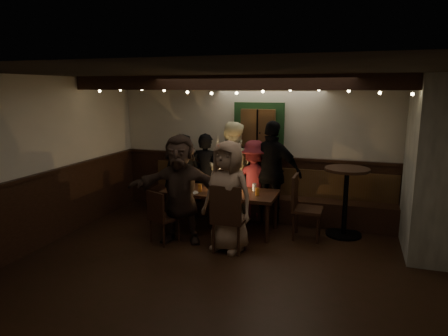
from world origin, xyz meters
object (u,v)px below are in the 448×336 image
(chair_end, at_px, (301,203))
(person_d, at_px, (254,181))
(dining_table, at_px, (220,194))
(chair_near_left, at_px, (160,214))
(person_g, at_px, (228,196))
(person_b, at_px, (206,175))
(person_f, at_px, (180,189))
(person_e, at_px, (272,173))
(high_top, at_px, (346,193))
(person_c, at_px, (231,171))
(chair_near_right, at_px, (228,215))
(person_a, at_px, (183,175))

(chair_end, distance_m, person_d, 1.15)
(dining_table, bearing_deg, chair_near_left, -127.26)
(person_d, relative_size, person_g, 0.89)
(person_b, height_order, person_f, person_f)
(chair_near_left, relative_size, person_e, 0.46)
(person_d, bearing_deg, high_top, 156.60)
(chair_near_left, relative_size, person_c, 0.47)
(chair_near_right, height_order, person_b, person_b)
(high_top, height_order, person_c, person_c)
(dining_table, xyz_separation_m, chair_end, (1.37, 0.07, -0.05))
(dining_table, relative_size, high_top, 1.69)
(chair_near_left, xyz_separation_m, high_top, (2.72, 1.29, 0.24))
(person_b, bearing_deg, person_c, -179.95)
(person_d, height_order, person_e, person_e)
(chair_near_right, height_order, person_g, person_g)
(person_d, bearing_deg, person_a, -9.82)
(person_e, distance_m, person_f, 1.80)
(chair_near_left, bearing_deg, person_a, 100.88)
(chair_near_left, bearing_deg, person_b, 84.29)
(dining_table, distance_m, person_b, 0.87)
(chair_near_left, distance_m, person_g, 1.13)
(chair_near_left, bearing_deg, person_g, 5.71)
(chair_end, relative_size, high_top, 0.91)
(chair_near_left, distance_m, chair_near_right, 1.11)
(person_d, bearing_deg, dining_table, 46.28)
(chair_near_left, bearing_deg, person_d, 55.38)
(dining_table, distance_m, person_e, 1.05)
(chair_near_right, distance_m, person_g, 0.27)
(chair_near_right, height_order, person_a, person_a)
(chair_near_right, relative_size, person_b, 0.66)
(person_c, xyz_separation_m, person_g, (0.40, -1.46, -0.07))
(chair_near_left, height_order, high_top, high_top)
(high_top, distance_m, person_e, 1.32)
(dining_table, height_order, person_a, person_a)
(dining_table, xyz_separation_m, high_top, (2.04, 0.39, 0.09))
(chair_near_right, bearing_deg, person_b, 121.09)
(chair_end, xyz_separation_m, person_e, (-0.61, 0.59, 0.34))
(person_f, bearing_deg, person_c, 63.73)
(dining_table, height_order, high_top, high_top)
(person_a, bearing_deg, person_c, 169.60)
(chair_near_right, bearing_deg, person_d, 90.12)
(person_d, distance_m, person_e, 0.39)
(chair_near_left, height_order, chair_end, chair_end)
(chair_near_right, relative_size, high_top, 0.91)
(chair_near_right, distance_m, high_top, 2.07)
(chair_near_right, xyz_separation_m, person_c, (-0.43, 1.57, 0.32))
(chair_end, relative_size, person_f, 0.60)
(chair_near_right, distance_m, person_a, 2.07)
(chair_end, xyz_separation_m, person_a, (-2.34, 0.56, 0.19))
(chair_near_left, height_order, person_b, person_b)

